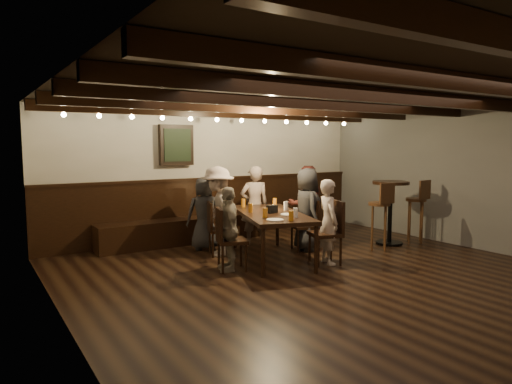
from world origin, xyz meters
TOP-DOWN VIEW (x-y plane):
  - room at (-0.29, 2.21)m, footprint 7.00×7.00m
  - dining_table at (-0.09, 1.43)m, footprint 1.44×2.11m
  - chair_left_near at (-0.63, 2.09)m, footprint 0.50×0.50m
  - chair_left_far at (-0.92, 1.24)m, footprint 0.51×0.51m
  - chair_right_near at (0.73, 1.63)m, footprint 0.49×0.49m
  - chair_right_far at (0.45, 0.78)m, footprint 0.54×0.54m
  - person_bench_left at (-0.66, 2.57)m, footprint 0.69×0.56m
  - person_bench_centre at (0.24, 2.43)m, footprint 0.58×0.47m
  - person_bench_right at (1.04, 2.00)m, footprint 0.81×0.71m
  - person_left_near at (-0.66, 2.10)m, footprint 0.79×1.04m
  - person_left_far at (-0.95, 1.25)m, footprint 0.49×0.75m
  - person_right_near at (0.76, 1.62)m, footprint 0.63×0.78m
  - person_right_far at (0.47, 0.77)m, footprint 0.43×0.53m
  - pint_a at (-0.14, 2.19)m, footprint 0.07×0.07m
  - pint_b at (0.35, 1.97)m, footprint 0.07×0.07m
  - pint_c at (-0.35, 1.62)m, footprint 0.07×0.07m
  - pint_d at (0.25, 1.53)m, footprint 0.07×0.07m
  - pint_e at (-0.45, 1.08)m, footprint 0.07×0.07m
  - pint_f at (-0.08, 0.85)m, footprint 0.07×0.07m
  - pint_g at (-0.30, 0.66)m, footprint 0.07×0.07m
  - plate_near at (-0.46, 0.82)m, footprint 0.24×0.24m
  - plate_far at (-0.02, 1.09)m, footprint 0.24×0.24m
  - condiment_caddy at (-0.11, 1.39)m, footprint 0.15×0.10m
  - candle at (0.11, 1.68)m, footprint 0.05×0.05m
  - high_top_table at (2.27, 1.18)m, footprint 0.63×0.63m
  - bar_stool_left at (1.77, 0.97)m, footprint 0.36×0.37m
  - bar_stool_right at (2.78, 1.02)m, footprint 0.36×0.38m

SIDE VIEW (x-z plane):
  - chair_right_near at x=0.73m, z-range -0.16..0.68m
  - chair_left_near at x=-0.63m, z-range -0.17..0.69m
  - chair_left_far at x=-0.92m, z-range -0.17..0.71m
  - chair_right_far at x=0.45m, z-range -0.18..0.76m
  - bar_stool_left at x=1.77m, z-range -0.15..0.99m
  - bar_stool_right at x=2.78m, z-range -0.15..0.99m
  - person_left_far at x=-0.95m, z-range 0.00..1.18m
  - person_bench_left at x=-0.66m, z-range 0.00..1.23m
  - person_right_far at x=0.47m, z-range 0.00..1.25m
  - dining_table at x=-0.09m, z-range 0.30..1.03m
  - person_right_near at x=0.76m, z-range 0.00..1.37m
  - person_bench_centre at x=0.24m, z-range 0.00..1.39m
  - person_bench_right at x=1.04m, z-range 0.00..1.39m
  - person_left_near at x=-0.66m, z-range 0.00..1.42m
  - plate_near at x=-0.46m, z-range 0.73..0.74m
  - plate_far at x=-0.02m, z-range 0.73..0.74m
  - high_top_table at x=2.27m, z-range 0.18..1.29m
  - candle at x=0.11m, z-range 0.73..0.78m
  - condiment_caddy at x=-0.11m, z-range 0.73..0.85m
  - pint_a at x=-0.14m, z-range 0.73..0.87m
  - pint_b at x=0.35m, z-range 0.73..0.87m
  - pint_c at x=-0.35m, z-range 0.73..0.87m
  - pint_d at x=0.25m, z-range 0.73..0.87m
  - pint_e at x=-0.45m, z-range 0.73..0.87m
  - pint_f at x=-0.08m, z-range 0.73..0.87m
  - pint_g at x=-0.30m, z-range 0.73..0.87m
  - room at x=-0.29m, z-range -2.43..4.57m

